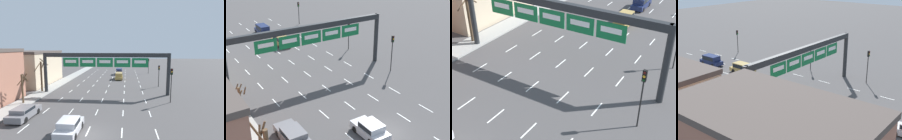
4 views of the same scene
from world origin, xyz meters
TOP-DOWN VIEW (x-y plane):
  - ground_plane at (0.00, 0.00)m, footprint 220.00×220.00m
  - lane_dashes at (0.00, 13.50)m, footprint 13.32×67.00m
  - sign_gantry at (-0.00, 14.77)m, footprint 21.99×0.70m
  - building_far at (-17.42, 22.40)m, footprint 8.82×13.63m
  - car_grey at (-8.03, 3.52)m, footprint 1.98×4.49m
  - car_silver at (-1.62, 0.33)m, footprint 1.87×3.96m
  - suv_navy at (1.48, 36.56)m, footprint 1.82×4.49m
  - suv_gold at (1.81, 28.83)m, footprint 1.83×4.51m
  - traffic_light_near_gantry at (10.26, 21.05)m, footprint 0.30×0.35m
  - traffic_light_mid_block at (10.37, 39.26)m, footprint 0.30×0.35m
  - traffic_light_far_end at (10.18, 10.70)m, footprint 0.30×0.35m
  - tree_bare_closest at (-11.61, 15.04)m, footprint 2.15×2.11m
  - tree_bare_furthest at (-11.06, 8.38)m, footprint 1.63×1.62m

SIDE VIEW (x-z plane):
  - ground_plane at x=0.00m, z-range 0.00..0.00m
  - lane_dashes at x=0.00m, z-range 0.00..0.01m
  - car_grey at x=-8.03m, z-range 0.05..1.39m
  - car_silver at x=-1.62m, z-range 0.04..1.54m
  - suv_gold at x=1.81m, z-range 0.10..1.78m
  - suv_navy at x=1.48m, z-range 0.10..1.85m
  - tree_bare_furthest at x=-11.06m, z-range 0.43..4.78m
  - traffic_light_near_gantry at x=10.26m, z-range 0.95..5.35m
  - tree_bare_closest at x=-11.61m, z-range 0.19..6.26m
  - traffic_light_mid_block at x=10.37m, z-range 0.98..5.56m
  - traffic_light_far_end at x=10.18m, z-range 1.06..6.12m
  - building_far at x=-17.42m, z-range 0.01..7.26m
  - sign_gantry at x=0.00m, z-range 2.06..9.17m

